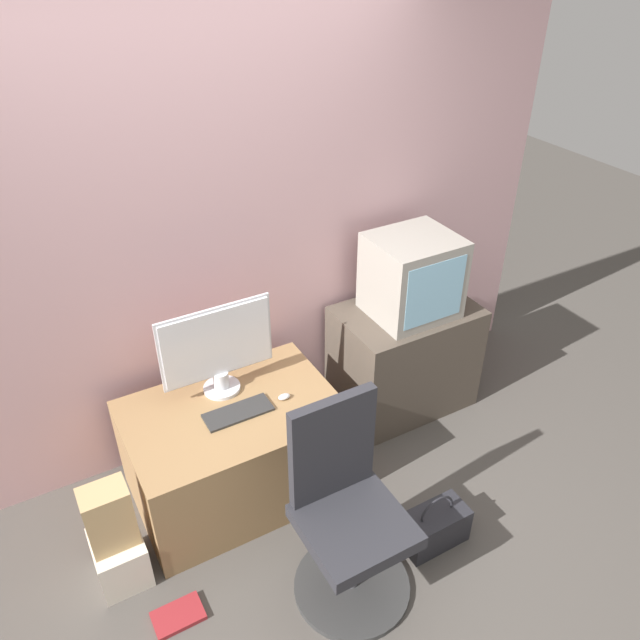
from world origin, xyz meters
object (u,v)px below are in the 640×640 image
at_px(keyboard, 238,412).
at_px(crt_tv, 412,276).
at_px(handbag, 434,527).
at_px(book, 178,616).
at_px(mouse, 284,397).
at_px(cardboard_box_lower, 120,557).
at_px(office_chair, 347,520).
at_px(main_monitor, 217,349).

distance_m(keyboard, crt_tv, 1.25).
height_order(keyboard, handbag, keyboard).
xyz_separation_m(handbag, book, (-1.26, 0.24, -0.10)).
height_order(keyboard, mouse, mouse).
distance_m(crt_tv, cardboard_box_lower, 2.10).
height_order(keyboard, book, keyboard).
bearing_deg(office_chair, handbag, -4.39).
bearing_deg(book, mouse, 32.41).
bearing_deg(crt_tv, book, -157.59).
height_order(mouse, handbag, mouse).
distance_m(office_chair, cardboard_box_lower, 1.11).
relative_size(main_monitor, crt_tv, 1.25).
xyz_separation_m(crt_tv, handbag, (-0.48, -0.96, -0.83)).
distance_m(mouse, cardboard_box_lower, 1.09).
bearing_deg(mouse, crt_tv, 12.23).
height_order(office_chair, book, office_chair).
height_order(mouse, crt_tv, crt_tv).
relative_size(main_monitor, mouse, 9.10).
bearing_deg(main_monitor, handbag, -54.71).
bearing_deg(crt_tv, main_monitor, 178.49).
height_order(main_monitor, book, main_monitor).
xyz_separation_m(keyboard, mouse, (0.25, -0.01, 0.01)).
bearing_deg(handbag, mouse, 120.63).
height_order(main_monitor, keyboard, main_monitor).
relative_size(mouse, book, 0.29).
distance_m(main_monitor, keyboard, 0.34).
bearing_deg(main_monitor, book, -126.95).
xyz_separation_m(mouse, office_chair, (-0.05, -0.72, -0.16)).
relative_size(keyboard, mouse, 5.26).
relative_size(mouse, cardboard_box_lower, 0.24).
relative_size(office_chair, handbag, 3.07).
height_order(keyboard, crt_tv, crt_tv).
bearing_deg(office_chair, mouse, 85.89).
bearing_deg(book, main_monitor, 53.05).
xyz_separation_m(keyboard, cardboard_box_lower, (-0.72, -0.19, -0.45)).
bearing_deg(handbag, keyboard, 132.30).
distance_m(main_monitor, handbag, 1.41).
bearing_deg(book, keyboard, 43.29).
relative_size(crt_tv, cardboard_box_lower, 1.73).
xyz_separation_m(main_monitor, cardboard_box_lower, (-0.72, -0.41, -0.71)).
bearing_deg(keyboard, cardboard_box_lower, -165.28).
relative_size(keyboard, book, 1.53).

